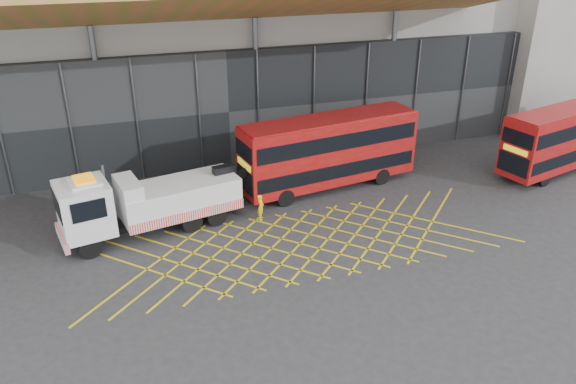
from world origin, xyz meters
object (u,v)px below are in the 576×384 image
object	(u,v)px
bus_second	(568,135)
worker	(261,207)
recovery_truck	(145,202)
bus_towed	(329,149)

from	to	relation	value
bus_second	worker	xyz separation A→B (m)	(-21.73, -0.70, -1.70)
recovery_truck	bus_towed	bearing A→B (deg)	0.03
bus_second	recovery_truck	bearing A→B (deg)	165.99
bus_towed	bus_second	size ratio (longest dim) A/B	1.05
recovery_truck	worker	size ratio (longest dim) A/B	7.45
recovery_truck	worker	distance (m)	6.41
bus_towed	worker	size ratio (longest dim) A/B	7.64
bus_towed	recovery_truck	bearing A→B (deg)	-176.76
bus_second	worker	world-z (taller)	bus_second
bus_towed	bus_second	bearing A→B (deg)	-16.25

